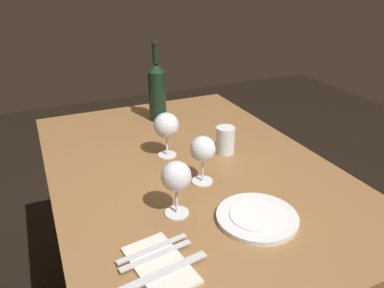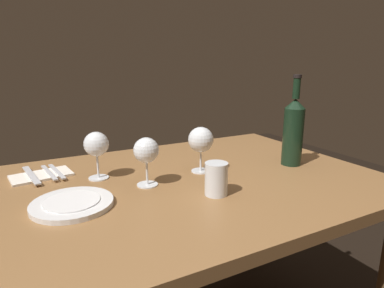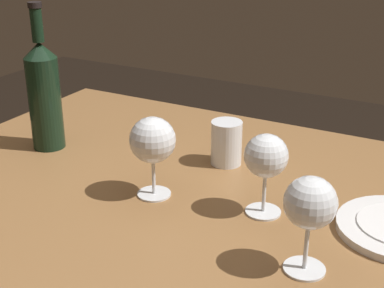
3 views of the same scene
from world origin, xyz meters
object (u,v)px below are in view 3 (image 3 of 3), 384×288
at_px(wine_glass_right, 310,205).
at_px(wine_glass_centre, 153,141).
at_px(wine_bottle, 44,93).
at_px(water_tumbler, 226,145).
at_px(wine_glass_left, 266,158).

xyz_separation_m(wine_glass_right, wine_glass_centre, (-0.34, 0.10, -0.00)).
bearing_deg(wine_glass_centre, wine_glass_right, -16.33).
distance_m(wine_bottle, water_tumbler, 0.43).
height_order(wine_glass_left, water_tumbler, wine_glass_left).
height_order(wine_glass_centre, wine_bottle, wine_bottle).
height_order(wine_glass_centre, water_tumbler, wine_glass_centre).
height_order(wine_glass_right, water_tumbler, wine_glass_right).
xyz_separation_m(wine_glass_left, wine_bottle, (-0.56, 0.05, 0.02)).
xyz_separation_m(wine_glass_right, wine_bottle, (-0.68, 0.19, 0.02)).
height_order(wine_glass_left, wine_glass_right, wine_glass_right).
bearing_deg(wine_bottle, wine_glass_right, -15.29).
bearing_deg(water_tumbler, wine_glass_centre, -106.95).
height_order(wine_glass_right, wine_glass_centre, wine_glass_centre).
xyz_separation_m(wine_glass_left, water_tumbler, (-0.15, 0.16, -0.07)).
bearing_deg(wine_glass_right, wine_glass_left, 132.13).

